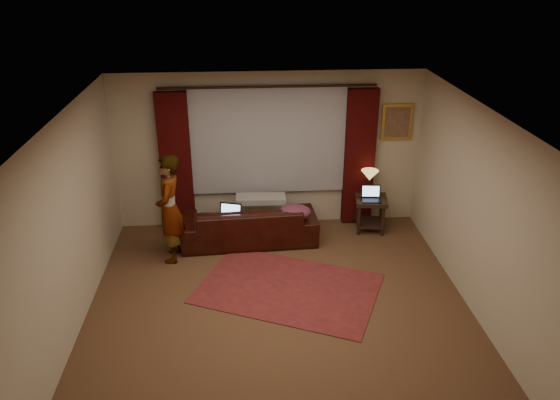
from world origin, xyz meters
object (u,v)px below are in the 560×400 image
object	(u,v)px
sofa	(249,217)
end_table	(370,214)
laptop_sofa	(228,214)
tiffany_lamp	(369,183)
person	(170,209)
laptop_table	(372,194)

from	to	relation	value
sofa	end_table	world-z (taller)	sofa
laptop_sofa	tiffany_lamp	size ratio (longest dim) A/B	0.83
tiffany_lamp	person	bearing A→B (deg)	-165.93
laptop_table	sofa	bearing A→B (deg)	-170.70
sofa	person	world-z (taller)	person
laptop_sofa	end_table	size ratio (longest dim) A/B	0.64
tiffany_lamp	laptop_sofa	bearing A→B (deg)	-168.30
sofa	end_table	distance (m)	2.04
laptop_sofa	sofa	bearing A→B (deg)	42.09
sofa	laptop_table	world-z (taller)	sofa
laptop_sofa	tiffany_lamp	bearing A→B (deg)	27.63
tiffany_lamp	laptop_table	distance (m)	0.22
sofa	laptop_table	distance (m)	2.02
end_table	laptop_table	size ratio (longest dim) A/B	1.72
tiffany_lamp	laptop_table	bearing A→B (deg)	-87.78
tiffany_lamp	sofa	bearing A→B (deg)	-170.84
end_table	person	world-z (taller)	person
laptop_table	person	distance (m)	3.22
laptop_sofa	tiffany_lamp	xyz separation A→B (m)	(2.31, 0.48, 0.25)
tiffany_lamp	laptop_table	xyz separation A→B (m)	(0.01, -0.18, -0.11)
sofa	laptop_table	xyz separation A→B (m)	(1.99, 0.14, 0.27)
laptop_table	tiffany_lamp	bearing A→B (deg)	97.56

